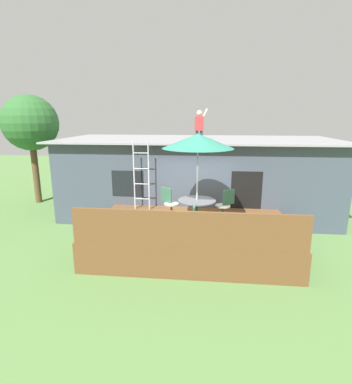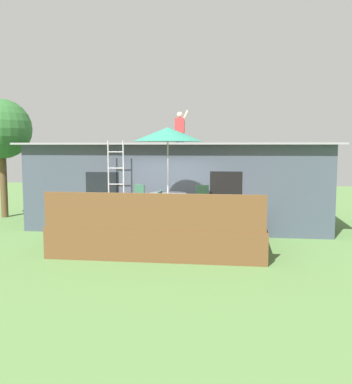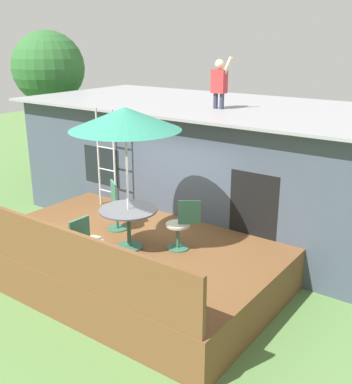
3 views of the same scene
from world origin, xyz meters
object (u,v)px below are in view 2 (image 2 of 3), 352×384
at_px(patio_table, 168,199).
at_px(person_figure, 180,125).
at_px(patio_umbrella, 168,134).
at_px(patio_chair_near, 161,209).
at_px(step_ladder, 116,176).
at_px(patio_chair_left, 143,201).
at_px(patio_chair_right, 198,202).
at_px(backyard_tree, 1,130).

xyz_separation_m(patio_table, person_figure, (-0.06, 3.13, 2.16)).
distance_m(patio_umbrella, patio_chair_near, 2.14).
xyz_separation_m(patio_umbrella, patio_chair_near, (-0.02, -1.01, -1.89)).
relative_size(step_ladder, patio_chair_left, 2.39).
xyz_separation_m(patio_umbrella, person_figure, (-0.06, 3.13, 0.40)).
distance_m(step_ladder, patio_chair_near, 3.08).
xyz_separation_m(patio_table, patio_chair_right, (0.80, 0.53, -0.13)).
relative_size(patio_umbrella, patio_chair_left, 2.76).
xyz_separation_m(patio_chair_left, patio_chair_right, (1.62, -0.03, 0.00)).
bearing_deg(patio_chair_right, patio_chair_near, 28.70).
bearing_deg(patio_chair_left, backyard_tree, -177.34).
bearing_deg(patio_chair_near, patio_chair_left, 28.36).
relative_size(patio_umbrella, patio_chair_right, 2.76).
bearing_deg(backyard_tree, patio_chair_near, -36.89).
bearing_deg(patio_umbrella, patio_chair_near, -90.98).
distance_m(step_ladder, patio_chair_right, 2.85).
relative_size(patio_table, person_figure, 0.94).
bearing_deg(patio_chair_right, patio_chair_left, -34.39).
height_order(patio_table, backyard_tree, backyard_tree).
bearing_deg(patio_chair_right, person_figure, -105.25).
height_order(patio_umbrella, backyard_tree, backyard_tree).
bearing_deg(step_ladder, patio_chair_near, -52.63).
bearing_deg(backyard_tree, person_figure, -10.34).
relative_size(person_figure, backyard_tree, 0.24).
bearing_deg(patio_chair_left, patio_chair_right, 32.77).
relative_size(patio_umbrella, patio_chair_near, 2.76).
bearing_deg(patio_umbrella, person_figure, 91.09).
relative_size(patio_chair_left, backyard_tree, 0.20).
height_order(patio_table, patio_chair_near, patio_chair_near).
distance_m(person_figure, backyard_tree, 7.36).
distance_m(patio_table, step_ladder, 2.36).
bearing_deg(person_figure, patio_umbrella, -88.91).
xyz_separation_m(person_figure, patio_chair_right, (0.86, -2.61, -2.29)).
height_order(patio_chair_right, patio_chair_near, same).
bearing_deg(patio_umbrella, step_ladder, 143.23).
bearing_deg(patio_table, person_figure, 91.09).
height_order(patio_table, step_ladder, step_ladder).
bearing_deg(patio_table, backyard_tree, 148.62).
distance_m(step_ladder, patio_chair_left, 1.46).
bearing_deg(backyard_tree, patio_chair_right, -25.88).
relative_size(patio_table, patio_chair_right, 1.13).
xyz_separation_m(patio_umbrella, backyard_tree, (-7.30, 4.45, 0.32)).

